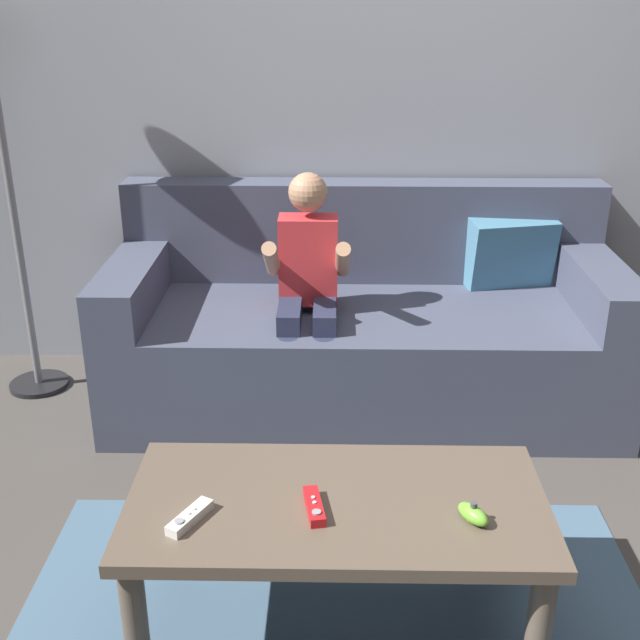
# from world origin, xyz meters

# --- Properties ---
(wall_back) EXTENTS (4.46, 0.05, 2.50)m
(wall_back) POSITION_xyz_m (0.00, 1.75, 1.25)
(wall_back) COLOR #999EA8
(wall_back) RESTS_ON ground
(couch) EXTENTS (1.94, 0.80, 0.83)m
(couch) POSITION_xyz_m (-0.12, 1.36, 0.29)
(couch) COLOR #474C60
(couch) RESTS_ON ground
(person_seated_on_couch) EXTENTS (0.30, 0.37, 0.94)m
(person_seated_on_couch) POSITION_xyz_m (-0.34, 1.18, 0.54)
(person_seated_on_couch) COLOR #282D47
(person_seated_on_couch) RESTS_ON ground
(coffee_table) EXTENTS (1.03, 0.51, 0.39)m
(coffee_table) POSITION_xyz_m (-0.23, 0.09, 0.33)
(coffee_table) COLOR brown
(coffee_table) RESTS_ON ground
(area_rug) EXTENTS (1.69, 1.05, 0.01)m
(area_rug) POSITION_xyz_m (-0.23, 0.09, 0.00)
(area_rug) COLOR slate
(area_rug) RESTS_ON ground
(game_remote_red_near_edge) EXTENTS (0.06, 0.14, 0.03)m
(game_remote_red_near_edge) POSITION_xyz_m (-0.28, 0.04, 0.40)
(game_remote_red_near_edge) COLOR red
(game_remote_red_near_edge) RESTS_ON coffee_table
(nunchuk_lime) EXTENTS (0.09, 0.10, 0.05)m
(nunchuk_lime) POSITION_xyz_m (0.09, 0.01, 0.41)
(nunchuk_lime) COLOR #72C638
(nunchuk_lime) RESTS_ON coffee_table
(game_remote_white_far_corner) EXTENTS (0.10, 0.14, 0.03)m
(game_remote_white_far_corner) POSITION_xyz_m (-0.57, -0.01, 0.40)
(game_remote_white_far_corner) COLOR white
(game_remote_white_far_corner) RESTS_ON coffee_table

